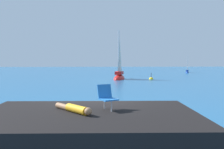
{
  "coord_description": "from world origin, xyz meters",
  "views": [
    {
      "loc": [
        0.15,
        -10.21,
        2.57
      ],
      "look_at": [
        1.64,
        16.73,
        0.91
      ],
      "focal_mm": 38.05,
      "sensor_mm": 36.0,
      "label": 1
    }
  ],
  "objects": [
    {
      "name": "sailboat_near",
      "position": [
        2.85,
        21.19,
        0.38
      ],
      "size": [
        2.29,
        3.9,
        7.04
      ],
      "rotation": [
        0.0,
        0.0,
        4.41
      ],
      "color": "red",
      "rests_on": "ground"
    },
    {
      "name": "shore_ledge",
      "position": [
        -0.17,
        -3.09,
        0.49
      ],
      "size": [
        6.75,
        4.3,
        0.98
      ],
      "primitive_type": "cube",
      "rotation": [
        0.0,
        0.0,
        -0.04
      ],
      "color": "black",
      "rests_on": "ground"
    },
    {
      "name": "ground_plane",
      "position": [
        0.0,
        0.0,
        0.0
      ],
      "size": [
        160.0,
        160.0,
        0.0
      ],
      "primitive_type": "plane",
      "color": "#236093"
    },
    {
      "name": "marker_buoy",
      "position": [
        7.12,
        21.0,
        0.01
      ],
      "size": [
        0.56,
        0.56,
        1.13
      ],
      "color": "yellow",
      "rests_on": "ground"
    },
    {
      "name": "boulder_seaward",
      "position": [
        1.05,
        -1.01,
        0.0
      ],
      "size": [
        1.51,
        1.53,
        0.76
      ],
      "primitive_type": "cube",
      "rotation": [
        0.1,
        0.02,
        0.91
      ],
      "color": "black",
      "rests_on": "ground"
    },
    {
      "name": "beach_chair",
      "position": [
        0.39,
        -2.7,
        1.42
      ],
      "size": [
        0.69,
        0.74,
        0.8
      ],
      "rotation": [
        0.0,
        0.0,
        5.16
      ],
      "color": "blue",
      "rests_on": "shore_ledge"
    },
    {
      "name": "boulder_inland",
      "position": [
        -0.02,
        -1.17,
        0.0
      ],
      "size": [
        0.84,
        1.0,
        0.6
      ],
      "primitive_type": "cube",
      "rotation": [
        0.07,
        0.2,
        1.93
      ],
      "color": "black",
      "rests_on": "ground"
    },
    {
      "name": "person_sunbather",
      "position": [
        -0.6,
        -3.05,
        1.1
      ],
      "size": [
        1.25,
        1.42,
        0.25
      ],
      "rotation": [
        0.0,
        0.0,
        2.28
      ],
      "color": "gold",
      "rests_on": "shore_ledge"
    },
    {
      "name": "sailboat_far",
      "position": [
        17.99,
        36.7,
        0.2
      ],
      "size": [
        1.42,
        2.08,
        3.76
      ],
      "rotation": [
        0.0,
        0.0,
        4.3
      ],
      "color": "#193D99",
      "rests_on": "ground"
    }
  ]
}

